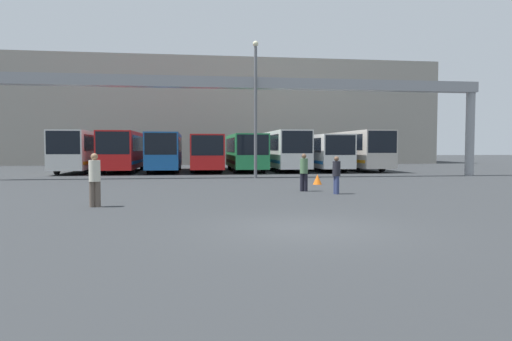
% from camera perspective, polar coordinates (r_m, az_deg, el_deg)
% --- Properties ---
extents(ground_plane, '(200.00, 200.00, 0.00)m').
position_cam_1_polar(ground_plane, '(11.36, 5.93, -7.19)').
color(ground_plane, '#2D3033').
extents(building_backdrop, '(53.89, 12.00, 12.41)m').
position_cam_1_polar(building_backdrop, '(58.59, -5.26, 7.02)').
color(building_backdrop, gray).
rests_on(building_backdrop, ground).
extents(overhead_gantry, '(33.65, 0.80, 6.50)m').
position_cam_1_polar(overhead_gantry, '(29.92, -2.71, 9.76)').
color(overhead_gantry, gray).
rests_on(overhead_gantry, ground).
extents(bus_slot_0, '(2.49, 10.15, 3.23)m').
position_cam_1_polar(bus_slot_0, '(39.02, -21.04, 2.53)').
color(bus_slot_0, silver).
rests_on(bus_slot_0, ground).
extents(bus_slot_1, '(2.53, 10.58, 3.20)m').
position_cam_1_polar(bus_slot_1, '(38.62, -16.18, 2.58)').
color(bus_slot_1, red).
rests_on(bus_slot_1, ground).
extents(bus_slot_2, '(2.48, 10.25, 3.11)m').
position_cam_1_polar(bus_slot_2, '(38.12, -11.30, 2.56)').
color(bus_slot_2, '#1959A5').
rests_on(bus_slot_2, ground).
extents(bus_slot_3, '(2.54, 11.86, 2.96)m').
position_cam_1_polar(bus_slot_3, '(38.87, -6.35, 2.48)').
color(bus_slot_3, red).
rests_on(bus_slot_3, ground).
extents(bus_slot_4, '(2.56, 10.06, 3.03)m').
position_cam_1_polar(bus_slot_4, '(38.20, -1.36, 2.54)').
color(bus_slot_4, '#268C4C').
rests_on(bus_slot_4, ground).
extents(bus_slot_5, '(2.54, 11.04, 3.31)m').
position_cam_1_polar(bus_slot_5, '(39.20, 3.37, 2.78)').
color(bus_slot_5, silver).
rests_on(bus_slot_5, ground).
extents(bus_slot_6, '(2.56, 10.64, 3.01)m').
position_cam_1_polar(bus_slot_6, '(39.78, 8.10, 2.51)').
color(bus_slot_6, silver).
rests_on(bus_slot_6, ground).
extents(bus_slot_7, '(2.52, 11.77, 3.35)m').
position_cam_1_polar(bus_slot_7, '(41.34, 12.30, 2.75)').
color(bus_slot_7, beige).
rests_on(bus_slot_7, ground).
extents(pedestrian_mid_right, '(0.35, 0.35, 1.70)m').
position_cam_1_polar(pedestrian_mid_right, '(20.70, 6.01, -0.11)').
color(pedestrian_mid_right, black).
rests_on(pedestrian_mid_right, ground).
extents(pedestrian_mid_left, '(0.37, 0.37, 1.79)m').
position_cam_1_polar(pedestrian_mid_left, '(16.09, -19.51, -0.95)').
color(pedestrian_mid_left, brown).
rests_on(pedestrian_mid_left, ground).
extents(pedestrian_near_center, '(0.33, 0.33, 1.61)m').
position_cam_1_polar(pedestrian_near_center, '(19.69, 10.02, -0.44)').
color(pedestrian_near_center, navy).
rests_on(pedestrian_near_center, ground).
extents(traffic_cone, '(0.48, 0.48, 0.55)m').
position_cam_1_polar(traffic_cone, '(24.64, 7.69, -1.11)').
color(traffic_cone, orange).
rests_on(traffic_cone, ground).
extents(lamp_post, '(0.36, 0.36, 8.77)m').
position_cam_1_polar(lamp_post, '(29.51, -0.06, 8.27)').
color(lamp_post, '#595B60').
rests_on(lamp_post, ground).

